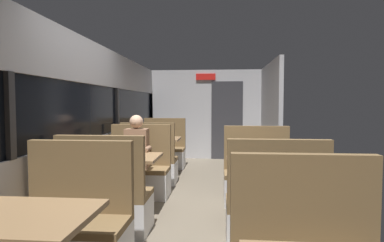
% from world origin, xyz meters
% --- Properties ---
extents(ground_plane, '(3.30, 9.20, 0.02)m').
position_xyz_m(ground_plane, '(0.00, 0.00, -0.01)').
color(ground_plane, '#665B4C').
extents(carriage_window_panel_left, '(0.09, 8.48, 2.30)m').
position_xyz_m(carriage_window_panel_left, '(-1.45, 0.00, 1.11)').
color(carriage_window_panel_left, '#B2B2B7').
rests_on(carriage_window_panel_left, ground_plane).
extents(carriage_end_bulkhead, '(2.90, 0.11, 2.30)m').
position_xyz_m(carriage_end_bulkhead, '(0.06, 4.19, 1.14)').
color(carriage_end_bulkhead, '#B2B2B7').
rests_on(carriage_end_bulkhead, ground_plane).
extents(carriage_aisle_panel_right, '(0.08, 2.40, 2.30)m').
position_xyz_m(carriage_aisle_panel_right, '(1.45, 3.00, 1.15)').
color(carriage_aisle_panel_right, '#B2B2B7').
rests_on(carriage_aisle_panel_right, ground_plane).
extents(dining_table_near_window, '(0.90, 0.70, 0.74)m').
position_xyz_m(dining_table_near_window, '(-0.89, -2.09, 0.64)').
color(dining_table_near_window, '#9E9EA3').
rests_on(dining_table_near_window, ground_plane).
extents(bench_near_window_facing_entry, '(0.95, 0.50, 1.10)m').
position_xyz_m(bench_near_window_facing_entry, '(-0.89, -1.39, 0.33)').
color(bench_near_window_facing_entry, silver).
rests_on(bench_near_window_facing_entry, ground_plane).
extents(dining_table_mid_window, '(0.90, 0.70, 0.74)m').
position_xyz_m(dining_table_mid_window, '(-0.89, 0.09, 0.64)').
color(dining_table_mid_window, '#9E9EA3').
rests_on(dining_table_mid_window, ground_plane).
extents(bench_mid_window_facing_end, '(0.95, 0.50, 1.10)m').
position_xyz_m(bench_mid_window_facing_end, '(-0.89, -0.61, 0.33)').
color(bench_mid_window_facing_end, silver).
rests_on(bench_mid_window_facing_end, ground_plane).
extents(bench_mid_window_facing_entry, '(0.95, 0.50, 1.10)m').
position_xyz_m(bench_mid_window_facing_entry, '(-0.89, 0.79, 0.33)').
color(bench_mid_window_facing_entry, silver).
rests_on(bench_mid_window_facing_entry, ground_plane).
extents(dining_table_far_window, '(0.90, 0.70, 0.74)m').
position_xyz_m(dining_table_far_window, '(-0.89, 2.27, 0.64)').
color(dining_table_far_window, '#9E9EA3').
rests_on(dining_table_far_window, ground_plane).
extents(bench_far_window_facing_end, '(0.95, 0.50, 1.10)m').
position_xyz_m(bench_far_window_facing_end, '(-0.89, 1.57, 0.33)').
color(bench_far_window_facing_end, silver).
rests_on(bench_far_window_facing_end, ground_plane).
extents(bench_far_window_facing_entry, '(0.95, 0.50, 1.10)m').
position_xyz_m(bench_far_window_facing_entry, '(-0.89, 2.97, 0.33)').
color(bench_far_window_facing_entry, silver).
rests_on(bench_far_window_facing_entry, ground_plane).
extents(dining_table_rear_aisle, '(0.90, 0.70, 0.74)m').
position_xyz_m(dining_table_rear_aisle, '(0.89, -0.11, 0.64)').
color(dining_table_rear_aisle, '#9E9EA3').
rests_on(dining_table_rear_aisle, ground_plane).
extents(bench_rear_aisle_facing_end, '(0.95, 0.50, 1.10)m').
position_xyz_m(bench_rear_aisle_facing_end, '(0.89, -0.81, 0.33)').
color(bench_rear_aisle_facing_end, silver).
rests_on(bench_rear_aisle_facing_end, ground_plane).
extents(bench_rear_aisle_facing_entry, '(0.95, 0.50, 1.10)m').
position_xyz_m(bench_rear_aisle_facing_entry, '(0.89, 0.59, 0.33)').
color(bench_rear_aisle_facing_entry, silver).
rests_on(bench_rear_aisle_facing_entry, ground_plane).
extents(seated_passenger, '(0.47, 0.55, 1.26)m').
position_xyz_m(seated_passenger, '(-0.89, 0.72, 0.54)').
color(seated_passenger, '#26262D').
rests_on(seated_passenger, ground_plane).
extents(coffee_cup_secondary, '(0.07, 0.07, 0.09)m').
position_xyz_m(coffee_cup_secondary, '(1.09, 0.02, 0.79)').
color(coffee_cup_secondary, '#B23333').
rests_on(coffee_cup_secondary, dining_table_rear_aisle).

